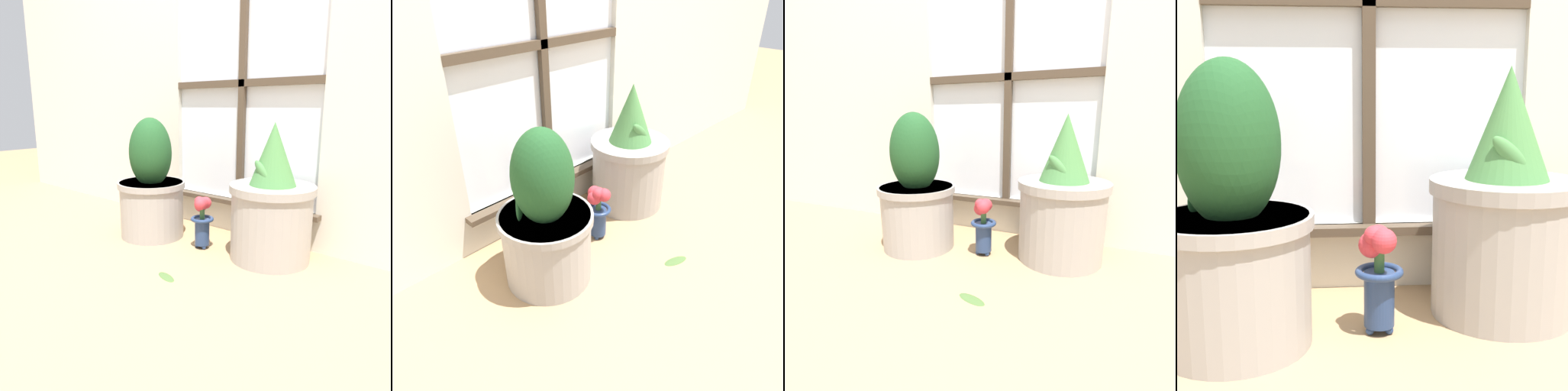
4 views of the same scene
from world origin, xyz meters
TOP-DOWN VIEW (x-y plane):
  - ground_plane at (0.00, 0.00)m, footprint 10.00×10.00m
  - potted_plant_left at (-0.32, 0.28)m, footprint 0.35×0.35m
  - potted_plant_right at (0.32, 0.40)m, footprint 0.38×0.38m
  - flower_vase at (-0.00, 0.31)m, footprint 0.11×0.11m
  - fallen_leaf at (0.10, -0.04)m, footprint 0.12×0.08m

SIDE VIEW (x-z plane):
  - ground_plane at x=0.00m, z-range 0.00..0.00m
  - fallen_leaf at x=0.10m, z-range 0.00..0.01m
  - flower_vase at x=0.00m, z-range 0.03..0.29m
  - potted_plant_right at x=0.32m, z-range -0.06..0.56m
  - potted_plant_left at x=-0.32m, z-range -0.06..0.57m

